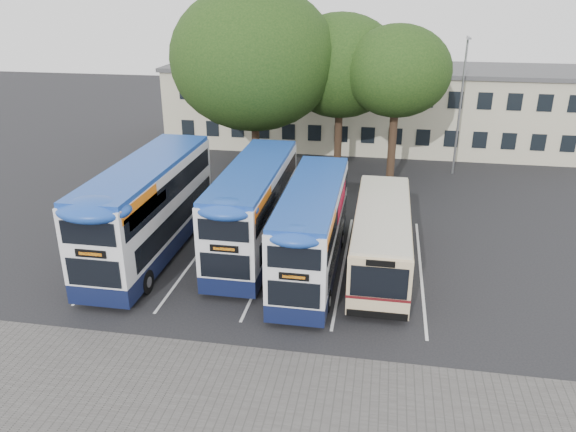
# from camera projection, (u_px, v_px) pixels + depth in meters

# --- Properties ---
(ground) EXTENTS (120.00, 120.00, 0.00)m
(ground) POSITION_uv_depth(u_px,v_px,m) (339.00, 325.00, 21.37)
(ground) COLOR black
(ground) RESTS_ON ground
(paving_strip) EXTENTS (40.00, 6.00, 0.01)m
(paving_strip) POSITION_uv_depth(u_px,v_px,m) (259.00, 408.00, 17.14)
(paving_strip) COLOR #595654
(paving_strip) RESTS_ON ground
(bay_lines) EXTENTS (14.12, 11.00, 0.01)m
(bay_lines) POSITION_uv_depth(u_px,v_px,m) (270.00, 259.00, 26.53)
(bay_lines) COLOR silver
(bay_lines) RESTS_ON ground
(depot_building) EXTENTS (32.40, 8.40, 6.20)m
(depot_building) POSITION_uv_depth(u_px,v_px,m) (371.00, 105.00, 44.77)
(depot_building) COLOR beige
(depot_building) RESTS_ON ground
(lamp_post) EXTENTS (0.25, 1.05, 9.06)m
(lamp_post) POSITION_uv_depth(u_px,v_px,m) (461.00, 100.00, 36.67)
(lamp_post) COLOR gray
(lamp_post) RESTS_ON ground
(tree_left) EXTENTS (10.32, 10.32, 12.22)m
(tree_left) POSITION_uv_depth(u_px,v_px,m) (254.00, 59.00, 34.48)
(tree_left) COLOR black
(tree_left) RESTS_ON ground
(tree_mid) EXTENTS (7.73, 7.73, 10.53)m
(tree_mid) POSITION_uv_depth(u_px,v_px,m) (341.00, 66.00, 35.89)
(tree_mid) COLOR black
(tree_mid) RESTS_ON ground
(tree_right) EXTENTS (6.43, 6.43, 10.00)m
(tree_right) POSITION_uv_depth(u_px,v_px,m) (397.00, 71.00, 33.45)
(tree_right) COLOR black
(tree_right) RESTS_ON ground
(bus_dd_left) EXTENTS (2.65, 10.91, 4.55)m
(bus_dd_left) POSITION_uv_depth(u_px,v_px,m) (149.00, 205.00, 26.14)
(bus_dd_left) COLOR #0F1639
(bus_dd_left) RESTS_ON ground
(bus_dd_mid) EXTENTS (2.47, 10.17, 4.24)m
(bus_dd_mid) POSITION_uv_depth(u_px,v_px,m) (254.00, 205.00, 26.62)
(bus_dd_mid) COLOR #0F1639
(bus_dd_mid) RESTS_ON ground
(bus_dd_right) EXTENTS (2.35, 9.68, 4.03)m
(bus_dd_right) POSITION_uv_depth(u_px,v_px,m) (312.00, 226.00, 24.52)
(bus_dd_right) COLOR #0F1639
(bus_dd_right) RESTS_ON ground
(bus_single) EXTENTS (2.46, 9.67, 2.88)m
(bus_single) POSITION_uv_depth(u_px,v_px,m) (382.00, 234.00, 25.23)
(bus_single) COLOR beige
(bus_single) RESTS_ON ground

